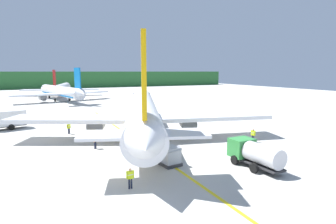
{
  "coord_description": "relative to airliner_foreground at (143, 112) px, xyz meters",
  "views": [
    {
      "loc": [
        -4.26,
        -14.31,
        8.96
      ],
      "look_at": [
        11.16,
        18.23,
        3.63
      ],
      "focal_mm": 29.44,
      "sensor_mm": 36.0,
      "label": 1
    }
  ],
  "objects": [
    {
      "name": "airliner_foreground",
      "position": [
        0.0,
        0.0,
        0.0
      ],
      "size": [
        33.82,
        40.34,
        11.9
      ],
      "color": "white",
      "rests_on": "ground"
    },
    {
      "name": "cargo_container_near",
      "position": [
        -1.86,
        -12.73,
        -2.47
      ],
      "size": [
        1.96,
        1.96,
        1.96
      ],
      "color": "#333338",
      "rests_on": "ground"
    },
    {
      "name": "airliner_mid_apron",
      "position": [
        -6.56,
        53.87,
        -0.56
      ],
      "size": [
        28.66,
        34.37,
        9.94
      ],
      "color": "silver",
      "rests_on": "ground"
    },
    {
      "name": "service_truck_pushback",
      "position": [
        5.05,
        -16.53,
        -2.0
      ],
      "size": [
        2.61,
        5.74,
        2.4
      ],
      "color": "#338C3F",
      "rests_on": "ground"
    },
    {
      "name": "crew_loader_left",
      "position": [
        -9.24,
        5.74,
        -2.43
      ],
      "size": [
        0.56,
        0.42,
        1.63
      ],
      "color": "#191E33",
      "rests_on": "ground"
    },
    {
      "name": "crew_supervisor",
      "position": [
        -7.27,
        -3.72,
        -2.38
      ],
      "size": [
        0.52,
        0.46,
        1.71
      ],
      "color": "#191E33",
      "rests_on": "ground"
    },
    {
      "name": "airliner_far_taxiway",
      "position": [
        -4.95,
        74.72,
        -0.69
      ],
      "size": [
        27.43,
        32.95,
        9.49
      ],
      "color": "silver",
      "rests_on": "ground"
    },
    {
      "name": "ground",
      "position": [
        -8.69,
        26.75,
        -3.49
      ],
      "size": [
        240.0,
        320.0,
        0.2
      ],
      "primitive_type": "cube",
      "color": "#B7B5AD"
    },
    {
      "name": "service_truck_fuel",
      "position": [
        -18.02,
        13.15,
        -1.78
      ],
      "size": [
        6.71,
        3.8,
        2.93
      ],
      "color": "silver",
      "rests_on": "ground"
    },
    {
      "name": "crew_loader_right",
      "position": [
        11.58,
        -9.19,
        -2.38
      ],
      "size": [
        0.39,
        0.59,
        1.71
      ],
      "color": "#191E33",
      "rests_on": "ground"
    },
    {
      "name": "distant_treeline",
      "position": [
        -8.69,
        123.68,
        1.05
      ],
      "size": [
        216.0,
        6.0,
        8.88
      ],
      "primitive_type": "cube",
      "color": "#28602D",
      "rests_on": "ground"
    },
    {
      "name": "crew_marshaller",
      "position": [
        -6.95,
        -16.14,
        -2.42
      ],
      "size": [
        0.63,
        0.23,
        1.64
      ],
      "color": "#191E33",
      "rests_on": "ground"
    },
    {
      "name": "apron_guide_line",
      "position": [
        -1.73,
        -4.46,
        -3.39
      ],
      "size": [
        0.3,
        60.0,
        0.01
      ],
      "primitive_type": "cube",
      "color": "yellow",
      "rests_on": "ground"
    }
  ]
}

